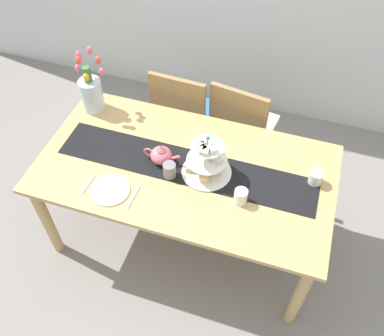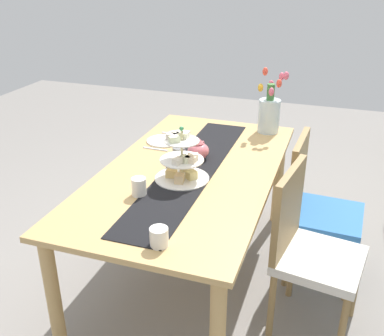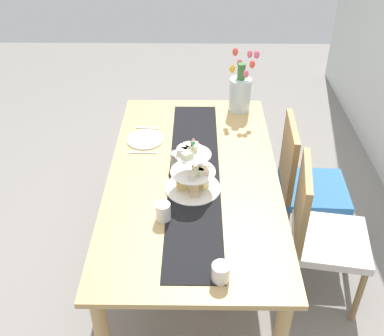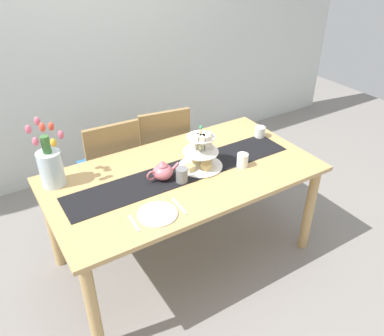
{
  "view_description": "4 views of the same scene",
  "coord_description": "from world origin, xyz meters",
  "views": [
    {
      "loc": [
        0.55,
        -1.55,
        2.67
      ],
      "look_at": [
        0.07,
        -0.08,
        0.85
      ],
      "focal_mm": 39.1,
      "sensor_mm": 36.0,
      "label": 1
    },
    {
      "loc": [
        2.22,
        0.77,
        1.85
      ],
      "look_at": [
        0.04,
        0.03,
        0.77
      ],
      "focal_mm": 42.16,
      "sensor_mm": 36.0,
      "label": 2
    },
    {
      "loc": [
        2.09,
        0.02,
        2.29
      ],
      "look_at": [
        0.06,
        -0.01,
        0.82
      ],
      "focal_mm": 43.04,
      "sensor_mm": 36.0,
      "label": 3
    },
    {
      "loc": [
        -1.11,
        -1.88,
        2.14
      ],
      "look_at": [
        0.04,
        -0.04,
        0.78
      ],
      "focal_mm": 36.57,
      "sensor_mm": 36.0,
      "label": 4
    }
  ],
  "objects": [
    {
      "name": "chair_left",
      "position": [
        -0.25,
        0.71,
        0.5
      ],
      "size": [
        0.44,
        0.44,
        0.91
      ],
      "color": "olive",
      "rests_on": "ground_plane"
    },
    {
      "name": "table_runner",
      "position": [
        0.0,
        0.01,
        0.74
      ],
      "size": [
        1.59,
        0.28,
        0.0
      ],
      "primitive_type": "cube",
      "color": "black",
      "rests_on": "dining_table"
    },
    {
      "name": "ground_plane",
      "position": [
        0.0,
        0.0,
        0.0
      ],
      "size": [
        8.0,
        8.0,
        0.0
      ],
      "primitive_type": "plane",
      "color": "gray"
    },
    {
      "name": "mug_grey",
      "position": [
        -0.07,
        -0.09,
        0.79
      ],
      "size": [
        0.08,
        0.08,
        0.09
      ],
      "primitive_type": "cylinder",
      "color": "slate",
      "rests_on": "table_runner"
    },
    {
      "name": "fork_left",
      "position": [
        -0.5,
        -0.31,
        0.74
      ],
      "size": [
        0.02,
        0.15,
        0.01
      ],
      "primitive_type": "cube",
      "rotation": [
        0.0,
        0.0,
        -0.06
      ],
      "color": "silver",
      "rests_on": "dining_table"
    },
    {
      "name": "dinner_plate_left",
      "position": [
        -0.36,
        -0.31,
        0.75
      ],
      "size": [
        0.23,
        0.23,
        0.01
      ],
      "primitive_type": "cylinder",
      "color": "white",
      "rests_on": "dining_table"
    },
    {
      "name": "tiered_cake_stand",
      "position": [
        0.13,
        -0.0,
        0.84
      ],
      "size": [
        0.3,
        0.3,
        0.3
      ],
      "color": "beige",
      "rests_on": "table_runner"
    },
    {
      "name": "teapot",
      "position": [
        -0.16,
        0.0,
        0.8
      ],
      "size": [
        0.24,
        0.13,
        0.14
      ],
      "color": "#D66B75",
      "rests_on": "table_runner"
    },
    {
      "name": "chair_right",
      "position": [
        0.2,
        0.71,
        0.5
      ],
      "size": [
        0.48,
        0.48,
        0.91
      ],
      "color": "olive",
      "rests_on": "ground_plane"
    },
    {
      "name": "knife_left",
      "position": [
        -0.21,
        -0.31,
        0.74
      ],
      "size": [
        0.02,
        0.17,
        0.01
      ],
      "primitive_type": "cube",
      "rotation": [
        0.0,
        0.0,
        -0.03
      ],
      "color": "silver",
      "rests_on": "dining_table"
    },
    {
      "name": "tulip_vase",
      "position": [
        -0.76,
        0.32,
        0.89
      ],
      "size": [
        0.2,
        0.19,
        0.45
      ],
      "color": "silver",
      "rests_on": "dining_table"
    },
    {
      "name": "cream_jug",
      "position": [
        0.76,
        0.12,
        0.78
      ],
      "size": [
        0.08,
        0.08,
        0.08
      ],
      "primitive_type": "cylinder",
      "color": "white",
      "rests_on": "dining_table"
    },
    {
      "name": "dining_table",
      "position": [
        0.0,
        0.0,
        0.65
      ],
      "size": [
        1.8,
        0.96,
        0.74
      ],
      "color": "tan",
      "rests_on": "ground_plane"
    },
    {
      "name": "mug_white_text",
      "position": [
        0.38,
        -0.15,
        0.79
      ],
      "size": [
        0.08,
        0.08,
        0.09
      ],
      "primitive_type": "cylinder",
      "color": "white",
      "rests_on": "dining_table"
    }
  ]
}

